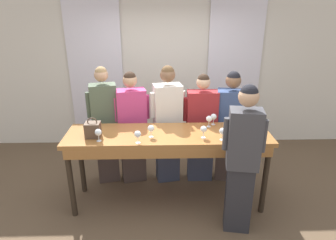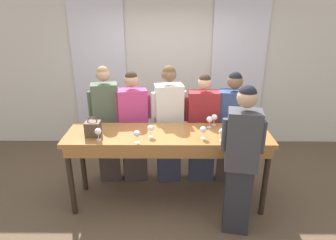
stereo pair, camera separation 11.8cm
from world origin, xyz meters
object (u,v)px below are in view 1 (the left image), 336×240
Objects in this scene: tasting_bar at (168,142)px; wine_glass_center_right at (223,132)px; wine_glass_front_left at (138,134)px; wine_glass_near_host at (204,130)px; handbag at (93,130)px; wine_glass_center_left at (209,119)px; guest_navy_coat at (230,126)px; guest_pink_top at (132,128)px; wine_glass_back_mid at (233,132)px; wine_glass_front_mid at (214,117)px; host_pouring at (242,159)px; wine_bottle at (246,126)px; wine_glass_by_bottle at (233,127)px; wine_glass_back_right at (242,122)px; wine_glass_front_right at (254,121)px; wine_glass_back_left at (98,133)px; wine_glass_center_mid at (151,129)px; guest_cream_sweater at (168,124)px; guest_olive_jacket at (105,125)px; guest_striped_shirt at (201,128)px.

tasting_bar is 0.70m from wine_glass_center_right.
wine_glass_front_left and wine_glass_near_host have the same top height.
handbag is 1.48m from wine_glass_center_left.
guest_navy_coat reaches higher than wine_glass_near_host.
guest_pink_top reaches higher than tasting_bar.
wine_glass_front_mid is at bearing 106.61° from wine_glass_back_mid.
host_pouring is (0.19, -0.81, -0.19)m from wine_glass_front_mid.
wine_bottle reaches higher than wine_glass_by_bottle.
wine_glass_back_right reaches higher than tasting_bar.
handbag reaches higher than wine_glass_back_mid.
wine_glass_front_right is 1.00× the size of wine_glass_center_right.
tasting_bar is at bearing 12.53° from wine_glass_back_left.
wine_glass_center_mid is (-1.17, -0.03, -0.01)m from wine_bottle.
wine_bottle is 2.03× the size of wine_glass_center_mid.
wine_glass_center_left is at bearing 131.09° from wine_glass_by_bottle.
handbag is 1.65× the size of wine_glass_near_host.
wine_glass_back_right is at bearing 43.84° from wine_glass_center_right.
host_pouring reaches higher than wine_glass_back_right.
wine_glass_center_right is 1.00× the size of wine_glass_back_left.
wine_glass_center_mid is at bearing -149.35° from guest_navy_coat.
wine_glass_front_left and wine_glass_back_left have the same top height.
wine_bottle is 0.54m from wine_glass_near_host.
guest_cream_sweater reaches higher than wine_glass_front_right.
wine_glass_front_left is at bearing -132.49° from wine_glass_center_mid.
wine_glass_back_right is at bearing 5.23° from handbag.
wine_glass_front_mid is 0.09× the size of guest_navy_coat.
tasting_bar is at bearing 34.51° from wine_glass_front_left.
wine_glass_by_bottle is 1.82m from guest_olive_jacket.
guest_olive_jacket is at bearing 158.73° from wine_glass_by_bottle.
wine_glass_back_mid is 1.51m from guest_pink_top.
tasting_bar is 16.75× the size of wine_glass_back_right.
wine_glass_front_mid is (0.97, 0.54, 0.00)m from wine_glass_front_left.
wine_glass_front_mid is (-0.35, 0.34, -0.01)m from wine_bottle.
wine_glass_center_mid is at bearing -170.33° from wine_glass_front_right.
wine_glass_front_right is at bearing -35.77° from guest_striped_shirt.
wine_glass_center_left is at bearing -14.36° from guest_olive_jacket.
guest_pink_top is 1.01m from guest_striped_shirt.
wine_glass_center_right is at bearing -156.28° from wine_bottle.
guest_pink_top reaches higher than wine_glass_front_mid.
wine_glass_by_bottle is at bearing -130.95° from wine_glass_back_right.
wine_glass_front_left is (0.55, -0.19, 0.01)m from handbag.
wine_glass_by_bottle is at bearing -63.51° from wine_glass_front_mid.
host_pouring reaches higher than tasting_bar.
guest_cream_sweater is at bearing 125.93° from host_pouring.
guest_olive_jacket is (-1.43, 0.37, -0.22)m from wine_glass_center_left.
wine_glass_near_host is 0.85m from guest_cream_sweater.
wine_glass_front_mid is 1.00× the size of wine_glass_front_right.
wine_bottle reaches higher than wine_glass_front_mid.
wine_glass_near_host is at bearing -2.68° from handbag.
guest_cream_sweater reaches higher than guest_olive_jacket.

